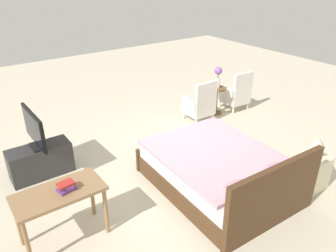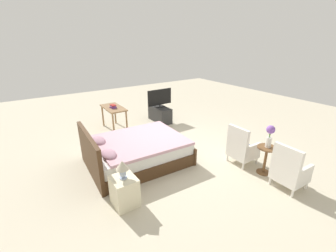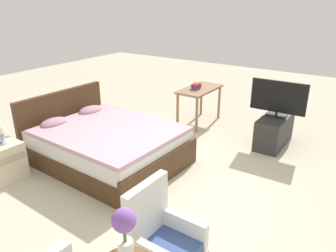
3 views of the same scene
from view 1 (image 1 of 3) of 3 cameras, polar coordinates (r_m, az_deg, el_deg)
The scene contains 12 objects.
ground_plane at distance 5.75m, azimuth 0.92°, elevation -6.14°, with size 16.00×16.00×0.00m, color beige.
bed at distance 5.01m, azimuth 9.04°, elevation -7.86°, with size 1.72×2.22×0.96m.
armchair_by_window_left at distance 7.81m, azimuth 11.83°, elevation 5.50°, with size 0.56×0.56×0.92m.
armchair_by_window_right at distance 7.08m, azimuth 5.63°, elevation 3.72°, with size 0.55×0.55×0.92m.
side_table at distance 7.49m, azimuth 8.44°, elevation 4.95°, with size 0.40×0.40×0.62m.
flower_vase at distance 7.31m, azimuth 8.71°, elevation 8.76°, with size 0.17×0.17×0.48m.
nightstand at distance 5.46m, azimuth 23.66°, elevation -7.29°, with size 0.44×0.41×0.53m.
table_lamp at distance 5.23m, azimuth 24.61°, elevation -2.89°, with size 0.22×0.22×0.33m.
tv_stand at distance 5.66m, azimuth -21.28°, elevation -5.70°, with size 0.96×0.40×0.51m.
tv_flatscreen at distance 5.39m, azimuth -22.29°, elevation -0.51°, with size 0.21×0.91×0.61m.
vanity_desk at distance 4.14m, azimuth -18.34°, elevation -11.95°, with size 1.04×0.52×0.72m.
book_stack at distance 4.04m, azimuth -17.33°, elevation -10.06°, with size 0.22×0.18×0.11m.
Camera 1 is at (2.91, 3.87, 3.10)m, focal length 35.00 mm.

